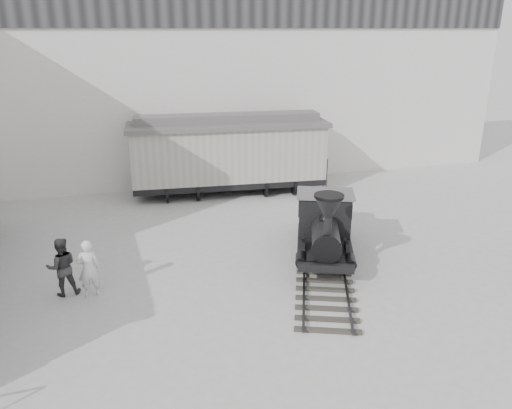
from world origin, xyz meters
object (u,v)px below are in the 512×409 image
object	(u,v)px
boxcar	(228,152)
visitor_a	(89,269)
visitor_b	(62,267)
locomotive	(324,230)

from	to	relation	value
boxcar	visitor_a	size ratio (longest dim) A/B	5.31
visitor_a	visitor_b	xyz separation A→B (m)	(-0.80, 0.34, 0.01)
locomotive	visitor_a	bearing A→B (deg)	-154.85
locomotive	boxcar	distance (m)	8.86
visitor_b	locomotive	bearing A→B (deg)	173.93
locomotive	visitor_a	distance (m)	8.12
boxcar	visitor_b	world-z (taller)	boxcar
locomotive	visitor_a	size ratio (longest dim) A/B	4.60
boxcar	locomotive	bearing A→B (deg)	-75.07
locomotive	boxcar	bearing A→B (deg)	121.54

